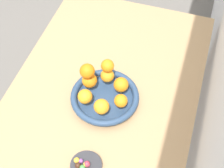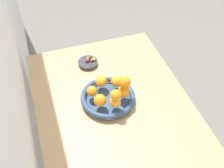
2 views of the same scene
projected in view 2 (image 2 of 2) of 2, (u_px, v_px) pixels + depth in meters
dining_table at (116, 121)px, 1.44m from camera, size 1.10×0.76×0.74m
fruit_bowl at (108, 98)px, 1.40m from camera, size 0.27×0.27×0.04m
candy_dish at (88, 63)px, 1.60m from camera, size 0.11×0.11×0.02m
orange_0 at (117, 81)px, 1.42m from camera, size 0.06×0.06×0.06m
orange_1 at (101, 81)px, 1.42m from camera, size 0.06×0.06×0.06m
orange_2 at (92, 91)px, 1.37m from camera, size 0.05×0.05×0.05m
orange_3 at (100, 100)px, 1.33m from camera, size 0.06×0.06×0.06m
orange_4 at (115, 102)px, 1.32m from camera, size 0.06×0.06×0.06m
orange_5 at (124, 92)px, 1.37m from camera, size 0.06×0.06×0.06m
orange_6 at (125, 82)px, 1.33m from camera, size 0.06×0.06×0.06m
orange_7 at (116, 95)px, 1.28m from camera, size 0.05×0.05×0.05m
candy_ball_0 at (87, 60)px, 1.58m from camera, size 0.02×0.02×0.02m
candy_ball_1 at (88, 60)px, 1.58m from camera, size 0.02×0.02×0.02m
candy_ball_2 at (91, 60)px, 1.58m from camera, size 0.02×0.02×0.02m
candy_ball_3 at (94, 59)px, 1.59m from camera, size 0.02×0.02×0.02m
candy_ball_4 at (91, 58)px, 1.60m from camera, size 0.02×0.02×0.02m
candy_ball_5 at (88, 58)px, 1.59m from camera, size 0.02×0.02×0.02m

